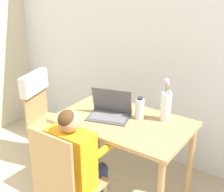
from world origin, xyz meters
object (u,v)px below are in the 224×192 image
chair_occupied (66,186)px  water_bottle (140,109)px  laptop (110,110)px  flower_vase (166,104)px  chair_spare (42,104)px  person_seated (76,158)px

chair_occupied → water_bottle: bearing=-102.2°
laptop → flower_vase: flower_vase is taller
laptop → chair_spare: bearing=161.0°
laptop → chair_occupied: bearing=-101.3°
laptop → flower_vase: size_ratio=1.08×
person_seated → laptop: bearing=-82.9°
chair_occupied → chair_spare: 1.15m
person_seated → water_bottle: bearing=-104.5°
chair_spare → flower_vase: 1.31m
chair_occupied → person_seated: bearing=-90.0°
flower_vase → water_bottle: 0.22m
chair_occupied → flower_vase: bearing=-112.6°
laptop → person_seated: bearing=-100.0°
chair_spare → laptop: (0.86, -0.03, 0.17)m
chair_occupied → flower_vase: (0.35, 0.84, 0.41)m
water_bottle → flower_vase: bearing=26.3°
chair_occupied → water_bottle: chair_occupied is taller
chair_spare → laptop: 0.88m
chair_spare → water_bottle: (1.09, 0.07, 0.21)m
chair_spare → water_bottle: bearing=-100.8°
chair_occupied → laptop: bearing=-84.3°
flower_vase → chair_spare: bearing=-172.5°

